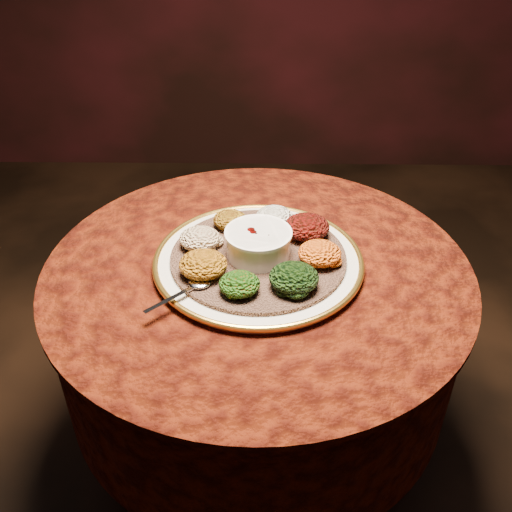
{
  "coord_description": "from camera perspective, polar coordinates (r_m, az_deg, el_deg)",
  "views": [
    {
      "loc": [
        0.01,
        -1.03,
        1.49
      ],
      "look_at": [
        -0.0,
        -0.0,
        0.76
      ],
      "focal_mm": 40.0,
      "sensor_mm": 36.0,
      "label": 1
    }
  ],
  "objects": [
    {
      "name": "platter",
      "position": [
        1.27,
        0.23,
        -0.47
      ],
      "size": [
        0.52,
        0.52,
        0.02
      ],
      "rotation": [
        0.0,
        0.0,
        -0.16
      ],
      "color": "silver",
      "rests_on": "table"
    },
    {
      "name": "portion_ayib",
      "position": [
        1.36,
        1.84,
        3.99
      ],
      "size": [
        0.09,
        0.08,
        0.04
      ],
      "primitive_type": "ellipsoid",
      "color": "white",
      "rests_on": "injera"
    },
    {
      "name": "portion_kik",
      "position": [
        1.2,
        -5.31,
        -0.85
      ],
      "size": [
        0.1,
        0.1,
        0.05
      ],
      "primitive_type": "ellipsoid",
      "color": "#A75C0E",
      "rests_on": "injera"
    },
    {
      "name": "table",
      "position": [
        1.39,
        0.14,
        -6.88
      ],
      "size": [
        0.96,
        0.96,
        0.73
      ],
      "color": "black",
      "rests_on": "ground"
    },
    {
      "name": "portion_shiro",
      "position": [
        1.35,
        -2.62,
        3.65
      ],
      "size": [
        0.08,
        0.08,
        0.04
      ],
      "primitive_type": "ellipsoid",
      "color": "#896110",
      "rests_on": "injera"
    },
    {
      "name": "portion_gomen",
      "position": [
        1.16,
        3.81,
        -2.17
      ],
      "size": [
        0.1,
        0.1,
        0.05
      ],
      "primitive_type": "ellipsoid",
      "color": "black",
      "rests_on": "injera"
    },
    {
      "name": "portion_timatim",
      "position": [
        1.28,
        -5.64,
        1.75
      ],
      "size": [
        0.09,
        0.09,
        0.04
      ],
      "primitive_type": "ellipsoid",
      "color": "maroon",
      "rests_on": "injera"
    },
    {
      "name": "stew_bowl",
      "position": [
        1.24,
        0.23,
        1.44
      ],
      "size": [
        0.15,
        0.15,
        0.06
      ],
      "color": "white",
      "rests_on": "injera"
    },
    {
      "name": "portion_tikil",
      "position": [
        1.24,
        6.39,
        0.27
      ],
      "size": [
        0.09,
        0.09,
        0.05
      ],
      "primitive_type": "ellipsoid",
      "color": "#B4650F",
      "rests_on": "injera"
    },
    {
      "name": "portion_mixveg",
      "position": [
        1.15,
        -1.67,
        -2.81
      ],
      "size": [
        0.08,
        0.08,
        0.04
      ],
      "primitive_type": "ellipsoid",
      "color": "#932E09",
      "rests_on": "injera"
    },
    {
      "name": "spoon",
      "position": [
        1.17,
        -6.15,
        -3.01
      ],
      "size": [
        0.12,
        0.11,
        0.01
      ],
      "rotation": [
        0.0,
        0.0,
        -2.39
      ],
      "color": "silver",
      "rests_on": "injera"
    },
    {
      "name": "injera",
      "position": [
        1.27,
        0.23,
        -0.08
      ],
      "size": [
        0.44,
        0.44,
        0.01
      ],
      "primitive_type": "cylinder",
      "rotation": [
        0.0,
        0.0,
        -0.15
      ],
      "color": "brown",
      "rests_on": "platter"
    },
    {
      "name": "portion_kitfo",
      "position": [
        1.32,
        5.09,
        2.92
      ],
      "size": [
        0.11,
        0.1,
        0.05
      ],
      "primitive_type": "ellipsoid",
      "color": "black",
      "rests_on": "injera"
    }
  ]
}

